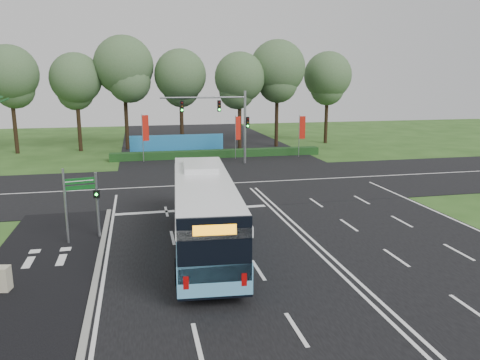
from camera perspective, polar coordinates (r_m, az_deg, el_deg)
ground at (r=26.03m, az=6.51°, el=-6.07°), size 120.00×120.00×0.00m
road_main at (r=26.02m, az=6.51°, el=-6.03°), size 20.00×120.00×0.04m
road_cross at (r=37.16m, az=0.54°, el=-0.34°), size 120.00×14.00×0.05m
bike_path at (r=22.33m, az=-23.11°, el=-10.12°), size 5.00×18.00×0.06m
kerb_strip at (r=21.98m, az=-16.87°, el=-9.91°), size 0.25×18.00×0.12m
city_bus at (r=22.76m, az=-4.43°, el=-3.77°), size 3.75×13.20×3.74m
pedestrian_signal at (r=25.15m, az=-17.00°, el=-2.65°), size 0.31×0.42×3.50m
street_sign at (r=24.62m, az=-19.79°, el=-1.88°), size 1.49×0.36×3.87m
utility_cabinet at (r=20.79m, az=-27.05°, el=-10.75°), size 0.69×0.61×1.02m
banner_flag_left at (r=47.09m, az=-11.53°, el=5.87°), size 0.67×0.27×4.73m
banner_flag_mid at (r=48.03m, az=-0.32°, el=6.03°), size 0.62×0.28×4.44m
banner_flag_right at (r=49.40m, az=7.51°, el=6.07°), size 0.64×0.20×4.40m
traffic_light_gantry at (r=44.75m, az=-1.65°, el=7.83°), size 8.41×0.28×7.00m
hedge at (r=49.14m, az=-2.73°, el=3.22°), size 22.00×1.20×0.80m
blue_hoarding at (r=50.99m, az=-7.66°, el=4.25°), size 10.00×0.30×2.20m
eucalyptus_row at (r=55.33m, az=-7.15°, el=12.85°), size 42.65×8.93×12.92m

